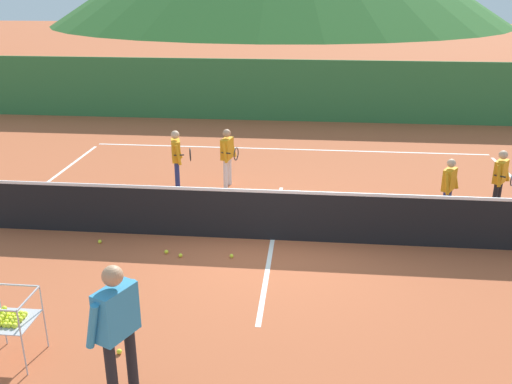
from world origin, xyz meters
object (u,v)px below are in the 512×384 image
tennis_ball_7 (100,242)px  tennis_ball_2 (166,252)px  student_2 (449,183)px  tennis_ball_6 (119,352)px  tennis_ball_8 (232,256)px  tennis_ball_9 (180,255)px  student_1 (227,152)px  instructor (117,321)px  student_0 (177,155)px  tennis_net (273,215)px  ball_cart (8,319)px  student_3 (501,176)px

tennis_ball_7 → tennis_ball_2: bearing=-12.1°
student_2 → tennis_ball_6: bearing=-136.0°
tennis_ball_6 → tennis_ball_8: size_ratio=1.00×
tennis_ball_2 → tennis_ball_9: 0.30m
student_1 → tennis_ball_7: 3.81m
instructor → student_1: instructor is taller
tennis_ball_6 → tennis_ball_7: size_ratio=1.00×
student_0 → tennis_ball_8: 3.73m
tennis_ball_2 → tennis_ball_6: bearing=-87.9°
instructor → tennis_ball_7: size_ratio=24.51×
tennis_net → tennis_ball_2: 2.00m
ball_cart → tennis_ball_8: ball_cart is taller
instructor → student_2: (4.73, 5.60, -0.25)m
ball_cart → tennis_ball_9: size_ratio=13.22×
student_3 → tennis_ball_8: (-5.10, -2.56, -0.75)m
instructor → tennis_ball_9: 3.57m
tennis_net → tennis_ball_8: 1.12m
student_0 → student_3: (6.78, -0.67, -0.04)m
instructor → ball_cart: instructor is taller
student_0 → ball_cart: 6.26m
tennis_net → student_2: 3.61m
instructor → tennis_ball_8: 3.70m
ball_cart → tennis_ball_6: (1.26, 0.23, -0.55)m
student_1 → tennis_ball_9: size_ratio=19.84×
student_2 → instructor: bearing=-130.2°
tennis_net → instructor: 4.53m
ball_cart → student_1: bearing=75.3°
ball_cart → tennis_ball_6: ball_cart is taller
ball_cart → tennis_ball_9: (1.43, 2.92, -0.55)m
instructor → student_1: size_ratio=1.24×
tennis_net → tennis_ball_2: (-1.80, -0.74, -0.47)m
student_3 → tennis_ball_2: size_ratio=19.23×
tennis_ball_7 → student_3: bearing=16.5°
student_3 → tennis_ball_2: student_3 is taller
student_2 → tennis_ball_8: size_ratio=18.32×
instructor → student_3: (5.84, 6.06, -0.21)m
instructor → tennis_ball_7: (-1.71, 3.82, -0.97)m
tennis_ball_6 → tennis_ball_7: 3.39m
student_3 → tennis_ball_6: 8.17m
tennis_ball_6 → tennis_ball_9: bearing=86.4°
tennis_ball_6 → tennis_ball_9: size_ratio=1.00×
student_1 → student_3: (5.69, -0.99, -0.02)m
student_0 → tennis_ball_9: (0.81, -3.30, -0.79)m
tennis_ball_2 → tennis_ball_6: 2.81m
student_2 → student_3: size_ratio=0.95×
tennis_net → ball_cart: tennis_net is taller
instructor → student_3: 8.42m
ball_cart → tennis_ball_2: 3.29m
tennis_ball_2 → tennis_ball_7: same height
instructor → tennis_ball_7: 4.30m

